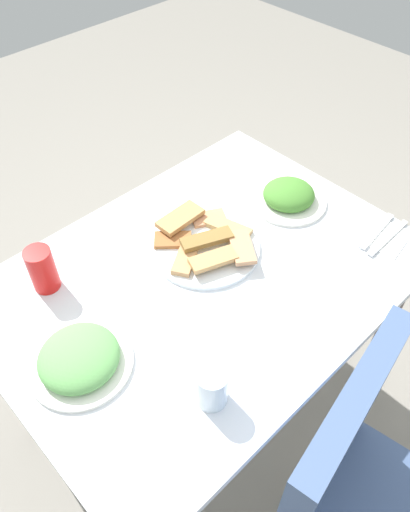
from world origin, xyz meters
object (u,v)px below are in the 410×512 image
dining_table (205,294)px  pide_platter (205,243)px  salad_plate_greens (79,359)px  salad_plate_rice (289,196)px  paper_napkin (382,235)px  soda_can (42,269)px  fork (377,231)px  drinking_glass (212,387)px  dining_chair (366,507)px  spoon (388,238)px

dining_table → pide_platter: bearing=-133.5°
salad_plate_greens → salad_plate_rice: 0.75m
salad_plate_rice → paper_napkin: salad_plate_rice is taller
paper_napkin → dining_table: bearing=-27.6°
paper_napkin → salad_plate_greens: bearing=-15.9°
soda_can → fork: size_ratio=0.69×
salad_plate_greens → soda_can: 0.26m
dining_table → drinking_glass: bearing=48.7°
dining_chair → salad_plate_rice: (-0.47, -0.64, 0.20)m
dining_table → spoon: bearing=150.6°
dining_table → salad_plate_rice: (-0.37, -0.04, 0.10)m
pide_platter → salad_plate_greens: bearing=9.0°
salad_plate_rice → drinking_glass: (0.60, 0.30, 0.03)m
dining_table → drinking_glass: drinking_glass is taller
dining_chair → soda_can: 0.91m
pide_platter → spoon: 0.50m
soda_can → dining_chair: bearing=104.0°
pide_platter → paper_napkin: size_ratio=2.31×
salad_plate_greens → drinking_glass: 0.30m
dining_chair → soda_can: bearing=-76.0°
pide_platter → soda_can: soda_can is taller
drinking_glass → salad_plate_greens: bearing=-59.6°
dining_chair → pide_platter: size_ratio=3.12×
pide_platter → soda_can: 0.42m
salad_plate_greens → salad_plate_rice: bearing=-177.2°
salad_plate_rice → fork: bearing=106.9°
salad_plate_greens → fork: salad_plate_greens is taller
salad_plate_greens → soda_can: bearing=-105.4°
spoon → dining_chair: bearing=31.0°
salad_plate_greens → drinking_glass: bearing=120.4°
salad_plate_rice → spoon: 0.30m
dining_table → dining_chair: 0.62m
spoon → salad_plate_greens: bearing=-18.3°
dining_table → pide_platter: 0.14m
pide_platter → paper_napkin: bearing=141.4°
salad_plate_rice → spoon: (-0.08, 0.29, -0.02)m
soda_can → drinking_glass: size_ratio=1.26×
dining_table → pide_platter: (-0.07, -0.07, 0.10)m
drinking_glass → fork: drinking_glass is taller
dining_table → dining_chair: bearing=80.6°
spoon → pide_platter: bearing=-41.5°
dining_chair → paper_napkin: (-0.55, -0.37, 0.18)m
fork → spoon: 0.04m
dining_chair → salad_plate_greens: dining_chair is taller
soda_can → spoon: soda_can is taller
fork → paper_napkin: bearing=83.7°
drinking_glass → paper_napkin: 0.68m
soda_can → spoon: (-0.76, 0.50, -0.06)m
dining_table → soda_can: bearing=-38.4°
drinking_glass → fork: size_ratio=0.55×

